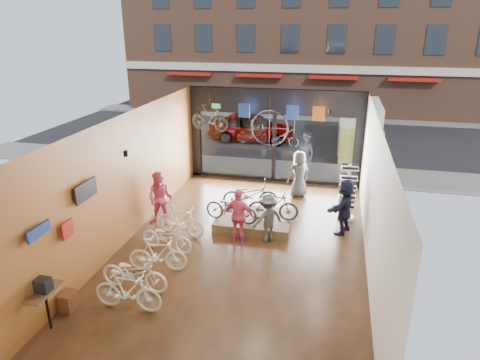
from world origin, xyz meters
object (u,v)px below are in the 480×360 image
(floor_bike_5, at_px, (181,221))
(customer_2, at_px, (239,216))
(display_platform, at_px, (255,221))
(customer_4, at_px, (299,174))
(box_truck, at_px, (360,129))
(customer_3, at_px, (268,218))
(street_car, at_px, (252,127))
(customer_5, at_px, (344,206))
(floor_bike_3, at_px, (158,255))
(customer_1, at_px, (160,199))
(sunglasses_rack, at_px, (348,192))
(display_bike_mid, at_px, (273,206))
(floor_bike_2, at_px, (134,273))
(hung_bike, at_px, (209,118))
(floor_bike_1, at_px, (128,291))
(display_bike_left, at_px, (231,208))
(penny_farthing, at_px, (277,130))
(display_bike_right, at_px, (250,195))
(floor_bike_4, at_px, (167,237))

(floor_bike_5, bearing_deg, customer_2, -78.85)
(display_platform, height_order, customer_4, customer_4)
(box_truck, distance_m, customer_3, 10.73)
(street_car, xyz_separation_m, customer_2, (1.96, -11.56, 0.05))
(box_truck, relative_size, customer_5, 3.39)
(floor_bike_3, bearing_deg, street_car, -8.69)
(customer_1, xyz_separation_m, sunglasses_rack, (5.88, 1.77, 0.07))
(street_car, bearing_deg, box_truck, -99.93)
(street_car, bearing_deg, display_bike_mid, -164.98)
(floor_bike_3, bearing_deg, floor_bike_2, 156.88)
(customer_3, bearing_deg, box_truck, -147.19)
(customer_2, height_order, hung_bike, hung_bike)
(customer_1, relative_size, sunglasses_rack, 0.93)
(customer_2, relative_size, customer_5, 0.95)
(floor_bike_5, bearing_deg, floor_bike_1, -167.20)
(customer_3, height_order, customer_5, customer_5)
(display_bike_left, height_order, display_bike_mid, display_bike_mid)
(street_car, distance_m, sunglasses_rack, 10.49)
(customer_5, bearing_deg, penny_farthing, -116.28)
(box_truck, bearing_deg, customer_5, -94.49)
(street_car, bearing_deg, customer_4, -156.16)
(customer_4, bearing_deg, floor_bike_3, 28.86)
(display_platform, bearing_deg, sunglasses_rack, 21.93)
(customer_1, distance_m, customer_4, 5.35)
(display_bike_right, bearing_deg, customer_4, -46.03)
(display_bike_left, bearing_deg, customer_3, -101.46)
(floor_bike_3, relative_size, display_bike_mid, 0.98)
(customer_4, relative_size, customer_5, 1.00)
(floor_bike_2, relative_size, customer_2, 1.04)
(floor_bike_5, relative_size, hung_bike, 1.01)
(display_platform, distance_m, hung_bike, 4.37)
(customer_2, bearing_deg, display_bike_mid, -117.24)
(display_bike_left, relative_size, customer_4, 0.97)
(floor_bike_2, relative_size, customer_4, 0.99)
(customer_3, bearing_deg, floor_bike_1, 15.76)
(display_bike_mid, height_order, customer_2, customer_2)
(customer_4, bearing_deg, customer_2, 37.24)
(floor_bike_5, relative_size, display_bike_left, 0.93)
(customer_1, distance_m, customer_5, 5.83)
(customer_5, bearing_deg, box_truck, -162.77)
(customer_3, distance_m, sunglasses_rack, 3.16)
(sunglasses_rack, bearing_deg, customer_4, 130.48)
(floor_bike_2, bearing_deg, floor_bike_4, 1.55)
(sunglasses_rack, height_order, penny_farthing, penny_farthing)
(floor_bike_2, distance_m, sunglasses_rack, 7.40)
(floor_bike_1, xyz_separation_m, customer_5, (4.78, 5.08, 0.39))
(display_bike_right, xyz_separation_m, penny_farthing, (0.53, 2.33, 1.72))
(display_bike_mid, bearing_deg, customer_4, -15.35)
(floor_bike_2, distance_m, customer_3, 4.26)
(box_truck, height_order, customer_2, box_truck)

